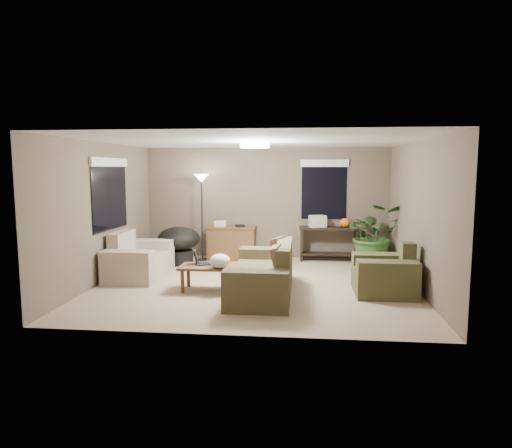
# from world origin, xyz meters

# --- Properties ---
(room_shell) EXTENTS (5.50, 5.50, 5.50)m
(room_shell) POSITION_xyz_m (0.00, 0.00, 1.25)
(room_shell) COLOR tan
(room_shell) RESTS_ON ground
(main_sofa) EXTENTS (0.95, 2.20, 0.85)m
(main_sofa) POSITION_xyz_m (0.22, -0.62, 0.29)
(main_sofa) COLOR #46402A
(main_sofa) RESTS_ON ground
(throw_pillows) EXTENTS (0.39, 1.39, 0.47)m
(throw_pillows) POSITION_xyz_m (0.47, -0.62, 0.65)
(throw_pillows) COLOR #8C7251
(throw_pillows) RESTS_ON main_sofa
(loveseat) EXTENTS (0.90, 1.60, 0.85)m
(loveseat) POSITION_xyz_m (-2.27, 0.38, 0.30)
(loveseat) COLOR beige
(loveseat) RESTS_ON ground
(armchair) EXTENTS (0.95, 1.00, 0.85)m
(armchair) POSITION_xyz_m (2.18, -0.38, 0.30)
(armchair) COLOR #45462A
(armchair) RESTS_ON ground
(coffee_table) EXTENTS (1.00, 0.55, 0.42)m
(coffee_table) POSITION_xyz_m (-0.71, -0.47, 0.36)
(coffee_table) COLOR brown
(coffee_table) RESTS_ON ground
(laptop) EXTENTS (0.40, 0.30, 0.24)m
(laptop) POSITION_xyz_m (-0.88, -0.37, 0.48)
(laptop) COLOR black
(laptop) RESTS_ON coffee_table
(plastic_bag) EXTENTS (0.43, 0.42, 0.24)m
(plastic_bag) POSITION_xyz_m (-0.51, -0.62, 0.54)
(plastic_bag) COLOR white
(plastic_bag) RESTS_ON coffee_table
(desk) EXTENTS (1.10, 0.50, 0.75)m
(desk) POSITION_xyz_m (-0.75, 2.15, 0.38)
(desk) COLOR brown
(desk) RESTS_ON ground
(desk_papers) EXTENTS (0.70, 0.29, 0.12)m
(desk_papers) POSITION_xyz_m (-0.90, 2.14, 0.80)
(desk_papers) COLOR silver
(desk_papers) RESTS_ON desk
(console_table) EXTENTS (1.30, 0.40, 0.75)m
(console_table) POSITION_xyz_m (1.41, 2.23, 0.44)
(console_table) COLOR black
(console_table) RESTS_ON ground
(pumpkin) EXTENTS (0.29, 0.29, 0.20)m
(pumpkin) POSITION_xyz_m (1.76, 2.23, 0.85)
(pumpkin) COLOR orange
(pumpkin) RESTS_ON console_table
(cardboard_box) EXTENTS (0.40, 0.34, 0.26)m
(cardboard_box) POSITION_xyz_m (1.16, 2.23, 0.88)
(cardboard_box) COLOR beige
(cardboard_box) RESTS_ON console_table
(papasan_chair) EXTENTS (1.09, 1.09, 0.80)m
(papasan_chair) POSITION_xyz_m (-1.79, 1.56, 0.47)
(papasan_chair) COLOR black
(papasan_chair) RESTS_ON ground
(floor_lamp) EXTENTS (0.32, 0.32, 1.91)m
(floor_lamp) POSITION_xyz_m (-1.38, 1.99, 1.60)
(floor_lamp) COLOR black
(floor_lamp) RESTS_ON ground
(ceiling_fixture) EXTENTS (0.50, 0.50, 0.10)m
(ceiling_fixture) POSITION_xyz_m (0.00, 0.00, 2.44)
(ceiling_fixture) COLOR white
(ceiling_fixture) RESTS_ON room_shell
(houseplant) EXTENTS (1.19, 1.32, 1.03)m
(houseplant) POSITION_xyz_m (2.33, 1.83, 0.51)
(houseplant) COLOR #2D5923
(houseplant) RESTS_ON ground
(cat_scratching_post) EXTENTS (0.32, 0.32, 0.50)m
(cat_scratching_post) POSITION_xyz_m (2.44, 0.20, 0.21)
(cat_scratching_post) COLOR tan
(cat_scratching_post) RESTS_ON ground
(window_left) EXTENTS (0.05, 1.56, 1.33)m
(window_left) POSITION_xyz_m (-2.73, 0.30, 1.78)
(window_left) COLOR black
(window_left) RESTS_ON room_shell
(window_back) EXTENTS (1.06, 0.05, 1.33)m
(window_back) POSITION_xyz_m (1.30, 2.48, 1.79)
(window_back) COLOR black
(window_back) RESTS_ON room_shell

